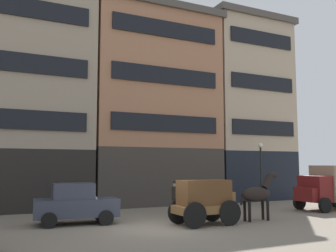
{
  "coord_description": "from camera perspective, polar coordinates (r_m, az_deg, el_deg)",
  "views": [
    {
      "loc": [
        -6.81,
        -14.99,
        2.66
      ],
      "look_at": [
        1.53,
        2.17,
        4.59
      ],
      "focal_mm": 41.08,
      "sensor_mm": 36.0,
      "label": 1
    }
  ],
  "objects": [
    {
      "name": "delivery_truck_near",
      "position": [
        25.22,
        23.09,
        -8.12
      ],
      "size": [
        4.37,
        2.16,
        2.62
      ],
      "color": "maroon",
      "rests_on": "ground_plane"
    },
    {
      "name": "building_far_right",
      "position": [
        32.26,
        10.07,
        2.49
      ],
      "size": [
        7.26,
        7.27,
        14.4
      ],
      "color": "black",
      "rests_on": "ground_plane"
    },
    {
      "name": "cargo_wagon",
      "position": [
        17.54,
        5.53,
        -10.69
      ],
      "size": [
        2.93,
        1.55,
        1.98
      ],
      "color": "brown",
      "rests_on": "ground_plane"
    },
    {
      "name": "pedestrian_officer",
      "position": [
        20.73,
        1.04,
        -10.41
      ],
      "size": [
        0.39,
        0.39,
        1.79
      ],
      "color": "black",
      "rests_on": "ground_plane"
    },
    {
      "name": "sedan_light",
      "position": [
        18.18,
        -13.53,
        -11.13
      ],
      "size": [
        3.86,
        2.2,
        1.83
      ],
      "color": "#333847",
      "rests_on": "ground_plane"
    },
    {
      "name": "streetlamp_curbside",
      "position": [
        26.48,
        13.62,
        -5.58
      ],
      "size": [
        0.32,
        0.32,
        4.12
      ],
      "color": "black",
      "rests_on": "ground_plane"
    },
    {
      "name": "draft_horse",
      "position": [
        19.22,
        13.16,
        -9.77
      ],
      "size": [
        2.35,
        0.63,
        2.3
      ],
      "color": "black",
      "rests_on": "ground_plane"
    },
    {
      "name": "building_center_right",
      "position": [
        28.29,
        -3.2,
        2.89
      ],
      "size": [
        9.48,
        7.27,
        13.76
      ],
      "color": "#38332D",
      "rests_on": "ground_plane"
    },
    {
      "name": "ground_plane",
      "position": [
        16.68,
        -1.52,
        -14.95
      ],
      "size": [
        120.0,
        120.0,
        0.0
      ],
      "primitive_type": "plane",
      "color": "slate"
    },
    {
      "name": "building_center_left",
      "position": [
        26.54,
        -20.64,
        7.21
      ],
      "size": [
        8.35,
        7.27,
        16.83
      ],
      "color": "black",
      "rests_on": "ground_plane"
    }
  ]
}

